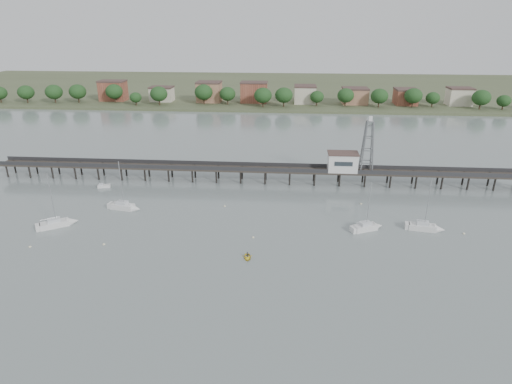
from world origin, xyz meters
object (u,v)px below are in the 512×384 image
at_px(sailboat_d, 428,228).
at_px(white_tender, 104,186).
at_px(sailboat_a, 61,223).
at_px(lattice_tower, 368,147).
at_px(pier, 253,169).
at_px(sailboat_c, 369,227).
at_px(yellow_dinghy, 247,258).
at_px(sailboat_b, 127,207).

height_order(sailboat_d, white_tender, sailboat_d).
distance_m(sailboat_d, white_tender, 84.69).
relative_size(sailboat_a, white_tender, 3.75).
bearing_deg(white_tender, lattice_tower, -8.46).
height_order(pier, sailboat_d, sailboat_d).
height_order(lattice_tower, sailboat_c, lattice_tower).
relative_size(sailboat_a, yellow_dinghy, 4.80).
bearing_deg(yellow_dinghy, sailboat_d, 13.01).
xyz_separation_m(sailboat_d, sailboat_c, (-12.90, -0.67, 0.00)).
relative_size(pier, sailboat_a, 11.18).
distance_m(sailboat_a, white_tender, 24.06).
height_order(lattice_tower, sailboat_d, lattice_tower).
relative_size(sailboat_d, sailboat_b, 0.98).
distance_m(sailboat_c, white_tender, 72.40).
distance_m(pier, sailboat_c, 40.23).
height_order(sailboat_b, sailboat_a, sailboat_a).
xyz_separation_m(sailboat_d, sailboat_a, (-82.16, -4.09, -0.00)).
height_order(sailboat_b, yellow_dinghy, sailboat_b).
bearing_deg(yellow_dinghy, sailboat_b, 138.45).
xyz_separation_m(sailboat_a, white_tender, (-0.15, 24.06, -0.24)).
xyz_separation_m(sailboat_c, sailboat_a, (-69.25, -3.43, -0.01)).
bearing_deg(pier, sailboat_c, -45.34).
height_order(pier, sailboat_b, sailboat_b).
relative_size(lattice_tower, sailboat_d, 1.22).
xyz_separation_m(sailboat_d, sailboat_b, (-70.44, 5.77, -0.00)).
xyz_separation_m(lattice_tower, sailboat_b, (-60.85, -22.09, -10.46)).
distance_m(sailboat_b, yellow_dinghy, 38.03).
bearing_deg(lattice_tower, pier, -180.00).
distance_m(sailboat_c, yellow_dinghy, 29.50).
bearing_deg(sailboat_b, yellow_dinghy, -22.22).
relative_size(lattice_tower, sailboat_c, 1.30).
bearing_deg(white_tender, sailboat_c, -31.21).
relative_size(sailboat_c, sailboat_b, 0.92).
height_order(lattice_tower, white_tender, lattice_tower).
height_order(pier, yellow_dinghy, pier).
relative_size(sailboat_b, white_tender, 3.62).
xyz_separation_m(sailboat_d, yellow_dinghy, (-38.64, -15.07, -0.64)).
distance_m(lattice_tower, sailboat_d, 31.26).
bearing_deg(sailboat_d, yellow_dinghy, -149.11).
height_order(sailboat_c, sailboat_b, sailboat_b).
distance_m(pier, sailboat_d, 49.74).
bearing_deg(sailboat_a, pier, 4.80).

